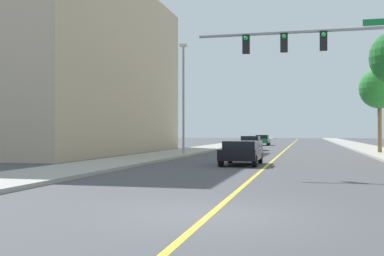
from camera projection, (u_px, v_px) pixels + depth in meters
ground at (287, 149)px, 50.88m from camera, size 192.00×192.00×0.00m
sidewalk_left at (212, 147)px, 52.87m from camera, size 3.83×168.00×0.15m
sidewalk_right at (368, 148)px, 48.90m from camera, size 3.83×168.00×0.15m
lane_marking_center at (287, 148)px, 50.88m from camera, size 0.16×144.00×0.01m
building_left_near at (46, 70)px, 41.09m from camera, size 16.92×26.14×14.52m
traffic_signal_mast at (345, 57)px, 20.10m from camera, size 9.75×0.36×6.62m
street_lamp at (183, 93)px, 35.22m from camera, size 0.56×0.28×8.31m
palm_far at (380, 89)px, 37.93m from camera, size 3.28×3.28×6.85m
car_black at (241, 152)px, 25.27m from camera, size 1.97×4.18×1.31m
car_green at (262, 140)px, 63.32m from camera, size 1.90×4.01×1.42m
car_gray at (251, 143)px, 46.12m from camera, size 1.96×3.95×1.41m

